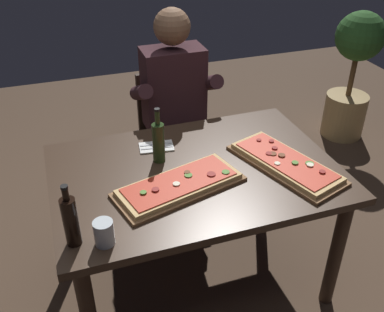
% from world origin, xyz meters
% --- Properties ---
extents(ground_plane, '(6.40, 6.40, 0.00)m').
position_xyz_m(ground_plane, '(0.00, 0.00, 0.00)').
color(ground_plane, '#4C3828').
extents(dining_table, '(1.40, 0.96, 0.74)m').
position_xyz_m(dining_table, '(0.00, 0.00, 0.64)').
color(dining_table, '#3D2B1E').
rests_on(dining_table, ground_plane).
extents(pizza_rectangular_front, '(0.65, 0.40, 0.05)m').
position_xyz_m(pizza_rectangular_front, '(-0.12, -0.12, 0.76)').
color(pizza_rectangular_front, brown).
rests_on(pizza_rectangular_front, dining_table).
extents(pizza_rectangular_left, '(0.43, 0.65, 0.05)m').
position_xyz_m(pizza_rectangular_left, '(0.43, -0.12, 0.76)').
color(pizza_rectangular_left, brown).
rests_on(pizza_rectangular_left, dining_table).
extents(wine_bottle_dark, '(0.06, 0.06, 0.28)m').
position_xyz_m(wine_bottle_dark, '(-0.62, -0.33, 0.85)').
color(wine_bottle_dark, black).
rests_on(wine_bottle_dark, dining_table).
extents(oil_bottle_amber, '(0.06, 0.06, 0.29)m').
position_xyz_m(oil_bottle_amber, '(-0.15, 0.14, 0.85)').
color(oil_bottle_amber, '#233819').
rests_on(oil_bottle_amber, dining_table).
extents(tumbler_near_camera, '(0.08, 0.08, 0.11)m').
position_xyz_m(tumbler_near_camera, '(-0.51, -0.37, 0.79)').
color(tumbler_near_camera, silver).
rests_on(tumbler_near_camera, dining_table).
extents(napkin_cutlery_set, '(0.19, 0.13, 0.01)m').
position_xyz_m(napkin_cutlery_set, '(-0.13, 0.27, 0.74)').
color(napkin_cutlery_set, white).
rests_on(napkin_cutlery_set, dining_table).
extents(diner_chair, '(0.44, 0.44, 0.87)m').
position_xyz_m(diner_chair, '(0.13, 0.86, 0.49)').
color(diner_chair, black).
rests_on(diner_chair, ground_plane).
extents(seated_diner, '(0.53, 0.41, 1.33)m').
position_xyz_m(seated_diner, '(0.13, 0.74, 0.74)').
color(seated_diner, '#23232D').
rests_on(seated_diner, ground_plane).
extents(potted_plant_corner, '(0.39, 0.39, 1.09)m').
position_xyz_m(potted_plant_corner, '(1.78, 1.14, 0.58)').
color(potted_plant_corner, tan).
rests_on(potted_plant_corner, ground_plane).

